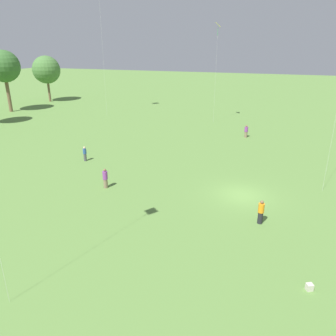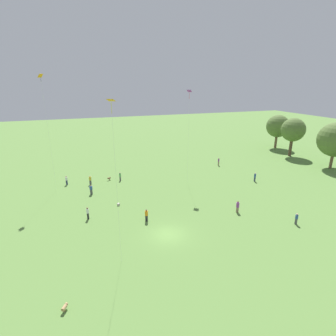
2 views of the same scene
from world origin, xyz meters
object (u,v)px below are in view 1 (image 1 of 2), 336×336
(kite_2, at_px, (218,29))
(picnic_bag_0, at_px, (309,287))
(person_3, at_px, (105,178))
(person_6, at_px, (261,212))
(person_7, at_px, (246,131))
(person_2, at_px, (85,154))

(kite_2, relative_size, picnic_bag_0, 34.78)
(person_3, bearing_deg, person_6, 136.08)
(person_3, distance_m, picnic_bag_0, 18.02)
(person_6, height_order, picnic_bag_0, person_6)
(person_3, relative_size, picnic_bag_0, 4.21)
(person_6, xyz_separation_m, picnic_bag_0, (-6.09, -2.88, -0.69))
(kite_2, xyz_separation_m, picnic_bag_0, (-36.04, -12.14, -13.57))
(person_7, height_order, picnic_bag_0, person_7)
(person_6, xyz_separation_m, kite_2, (29.95, 9.26, 12.89))
(person_7, bearing_deg, person_3, 137.36)
(person_7, bearing_deg, picnic_bag_0, 175.22)
(person_7, height_order, kite_2, kite_2)
(person_3, relative_size, person_7, 1.07)
(person_7, xyz_separation_m, kite_2, (7.38, 5.89, 12.95))
(person_6, bearing_deg, person_7, -122.98)
(person_3, relative_size, kite_2, 0.12)
(kite_2, bearing_deg, picnic_bag_0, -126.60)
(person_3, height_order, picnic_bag_0, person_3)
(person_6, bearing_deg, person_2, -63.24)
(picnic_bag_0, bearing_deg, person_6, 25.30)
(person_3, height_order, person_6, person_3)
(kite_2, bearing_deg, person_7, -106.63)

